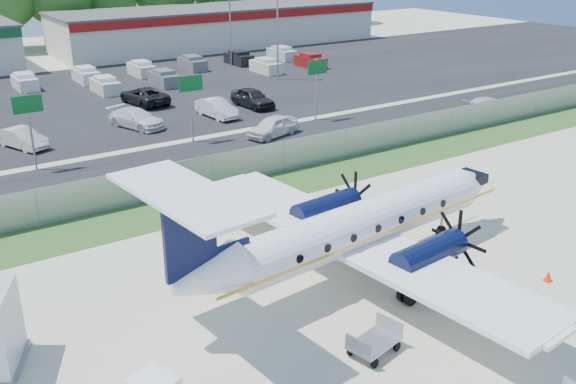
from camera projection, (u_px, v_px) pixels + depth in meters
ground at (366, 285)px, 27.25m from camera, size 170.00×170.00×0.00m
grass_verge at (230, 197)px, 36.54m from camera, size 170.00×4.00×0.02m
access_road at (178, 164)px, 41.96m from camera, size 170.00×8.00×0.02m
parking_lot at (81, 101)px, 58.23m from camera, size 170.00×32.00×0.02m
perimeter_fence at (213, 171)px, 37.73m from camera, size 120.00×0.06×1.99m
building_east at (220, 26)px, 87.68m from camera, size 44.40×12.40×5.24m
sign_left at (29, 115)px, 39.55m from camera, size 1.80×0.26×5.00m
sign_mid at (191, 93)px, 45.21m from camera, size 1.80×0.26×5.00m
sign_right at (317, 76)px, 50.88m from camera, size 1.80×0.26×5.00m
light_pole_ne at (278, 29)px, 65.06m from camera, size 0.90×0.35×9.09m
light_pole_se at (230, 19)px, 72.81m from camera, size 0.90×0.35×9.09m
tree_line at (3, 51)px, 84.57m from camera, size 112.00×6.00×14.00m
aircraft at (357, 226)px, 27.39m from camera, size 19.25×18.95×5.92m
baggage_cart_near at (374, 342)px, 22.64m from camera, size 2.12×1.55×1.00m
cone_nose at (548, 276)px, 27.51m from camera, size 0.35×0.35×0.50m
cone_starboard_wing at (164, 196)px, 36.07m from camera, size 0.39×0.39×0.56m
road_car_mid at (273, 136)px, 47.91m from camera, size 4.76×2.91×1.51m
road_car_east at (487, 113)px, 54.35m from camera, size 4.61×1.89×1.34m
parked_car_b at (24, 148)px, 45.22m from camera, size 3.05×4.58×1.43m
parked_car_c at (137, 127)px, 50.12m from camera, size 3.65×5.44×1.46m
parked_car_d at (217, 117)px, 53.03m from camera, size 1.98×4.68×1.50m
parked_car_e at (253, 107)px, 56.18m from camera, size 2.24×4.95×1.65m
parked_car_g at (145, 104)px, 57.15m from camera, size 3.23×5.86×1.55m
far_parking_rows at (65, 91)px, 62.11m from camera, size 56.00×10.00×1.60m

